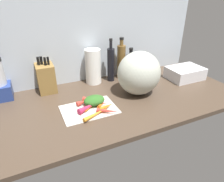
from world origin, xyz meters
TOP-DOWN VIEW (x-y plane):
  - ground_plane at (0.00, 0.00)cm, footprint 170.00×80.00cm
  - wall_back at (0.00, 38.50)cm, footprint 170.00×3.00cm
  - cutting_board at (-22.70, -6.83)cm, footprint 33.00×22.97cm
  - carrot_0 at (-13.55, -5.34)cm, footprint 9.36×9.79cm
  - carrot_1 at (-14.10, -15.79)cm, footprint 12.57×9.52cm
  - carrot_2 at (-18.85, 0.98)cm, footprint 10.14×7.69cm
  - carrot_3 at (-23.03, -7.30)cm, footprint 15.56×9.41cm
  - carrot_4 at (-17.02, -2.68)cm, footprint 14.12×14.90cm
  - carrot_5 at (-13.01, -11.24)cm, footprint 11.50×6.48cm
  - carrot_6 at (-21.39, -15.69)cm, footprint 17.57×8.54cm
  - carrot_7 at (-23.66, -0.19)cm, footprint 10.65×5.24cm
  - carrot_8 at (-17.94, -4.19)cm, footprint 10.53×5.28cm
  - carrot_9 at (-21.81, -6.69)cm, footprint 10.12×6.99cm
  - carrot_greens_pile at (-17.96, -3.19)cm, footprint 13.33×10.26cm
  - winter_squash at (15.83, 0.02)cm, footprint 29.84×27.48cm
  - knife_block at (-41.70, 30.06)cm, footprint 11.73×15.43cm
  - paper_towel_roll at (-6.55, 29.50)cm, footprint 11.86×11.86cm
  - bottle_0 at (7.49, 27.75)cm, footprint 5.66×5.66cm
  - bottle_1 at (17.33, 29.49)cm, footprint 6.69×6.69cm
  - bottle_2 at (24.77, 27.30)cm, footprint 7.23×7.23cm
  - dish_rack at (63.69, 5.87)cm, footprint 27.83×20.10cm

SIDE VIEW (x-z plane):
  - ground_plane at x=0.00cm, z-range -3.00..0.00cm
  - cutting_board at x=-22.70cm, z-range 0.00..0.80cm
  - carrot_9 at x=-21.81cm, z-range 0.80..2.80cm
  - carrot_0 at x=-13.55cm, z-range 0.80..2.84cm
  - carrot_6 at x=-21.39cm, z-range 0.80..3.27cm
  - carrot_1 at x=-14.10cm, z-range 0.80..3.53cm
  - carrot_2 at x=-18.85cm, z-range 0.80..3.55cm
  - carrot_5 at x=-13.01cm, z-range 0.80..3.75cm
  - carrot_4 at x=-17.02cm, z-range 0.80..3.79cm
  - carrot_7 at x=-23.66cm, z-range 0.80..3.81cm
  - carrot_8 at x=-17.94cm, z-range 0.80..4.08cm
  - carrot_3 at x=-23.03cm, z-range 0.80..4.31cm
  - carrot_greens_pile at x=-17.96cm, z-range 0.80..6.44cm
  - dish_rack at x=63.69cm, z-range 0.00..9.43cm
  - bottle_2 at x=24.77cm, z-range -2.30..22.23cm
  - knife_block at x=-41.70cm, z-range -2.52..22.85cm
  - paper_towel_roll at x=-6.55cm, z-range 0.00..26.49cm
  - bottle_0 at x=7.49cm, z-range -3.01..30.38cm
  - bottle_1 at x=17.33cm, z-range -2.39..30.61cm
  - winter_squash at x=15.83cm, z-range 0.00..29.92cm
  - wall_back at x=0.00cm, z-range 0.00..60.00cm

